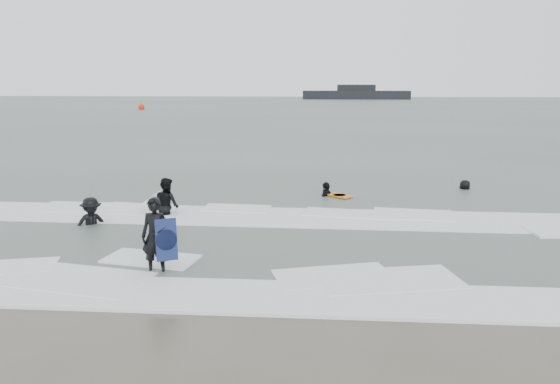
# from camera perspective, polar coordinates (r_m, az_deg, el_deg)

# --- Properties ---
(ground) EXTENTS (320.00, 320.00, 0.00)m
(ground) POSITION_cam_1_polar(r_m,az_deg,el_deg) (11.92, -2.30, -9.95)
(ground) COLOR brown
(ground) RESTS_ON ground
(sea) EXTENTS (320.00, 320.00, 0.00)m
(sea) POSITION_cam_1_polar(r_m,az_deg,el_deg) (91.12, 4.50, 8.64)
(sea) COLOR #47544C
(sea) RESTS_ON ground
(surfer_centre) EXTENTS (0.69, 0.48, 1.81)m
(surfer_centre) POSITION_cam_1_polar(r_m,az_deg,el_deg) (13.04, -12.72, -8.33)
(surfer_centre) COLOR black
(surfer_centre) RESTS_ON ground
(surfer_wading) EXTENTS (1.14, 1.11, 1.84)m
(surfer_wading) POSITION_cam_1_polar(r_m,az_deg,el_deg) (18.40, -11.68, -2.49)
(surfer_wading) COLOR black
(surfer_wading) RESTS_ON ground
(surfer_breaker) EXTENTS (1.30, 1.19, 1.76)m
(surfer_breaker) POSITION_cam_1_polar(r_m,az_deg,el_deg) (17.73, -19.06, -3.42)
(surfer_breaker) COLOR black
(surfer_breaker) RESTS_ON ground
(surfer_right_near) EXTENTS (0.85, 1.09, 1.73)m
(surfer_right_near) POSITION_cam_1_polar(r_m,az_deg,el_deg) (21.16, 4.87, -0.49)
(surfer_right_near) COLOR black
(surfer_right_near) RESTS_ON ground
(surfer_right_far) EXTENTS (0.92, 0.86, 1.58)m
(surfer_right_far) POSITION_cam_1_polar(r_m,az_deg,el_deg) (23.58, 18.75, 0.17)
(surfer_right_far) COLOR black
(surfer_right_far) RESTS_ON ground
(surf_foam) EXTENTS (30.03, 9.06, 0.09)m
(surf_foam) POSITION_cam_1_polar(r_m,az_deg,el_deg) (15.39, -0.46, -4.82)
(surf_foam) COLOR white
(surf_foam) RESTS_ON ground
(bodyboards) EXTENTS (7.06, 9.56, 1.25)m
(bodyboards) POSITION_cam_1_polar(r_m,az_deg,el_deg) (17.12, -4.89, -1.62)
(bodyboards) COLOR #0F1A47
(bodyboards) RESTS_ON ground
(buoy) EXTENTS (1.00, 1.00, 1.65)m
(buoy) POSITION_cam_1_polar(r_m,az_deg,el_deg) (91.97, -14.28, 8.58)
(buoy) COLOR red
(buoy) RESTS_ON ground
(vessel_horizon) EXTENTS (27.78, 4.96, 3.77)m
(vessel_horizon) POSITION_cam_1_polar(r_m,az_deg,el_deg) (146.72, 7.95, 10.11)
(vessel_horizon) COLOR black
(vessel_horizon) RESTS_ON ground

